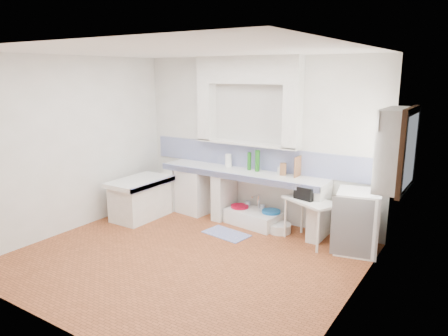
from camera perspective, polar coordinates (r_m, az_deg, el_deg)
The scene contains 36 objects.
floor at distance 6.03m, azimuth -5.28°, elevation -12.06°, with size 4.50×4.50×0.00m, color #9A4D28.
ceiling at distance 5.48m, azimuth -5.91°, elevation 15.57°, with size 4.50×4.50×0.00m, color white.
wall_back at distance 7.23m, azimuth 4.32°, elevation 3.80°, with size 4.50×4.50×0.00m, color white.
wall_front at distance 4.26m, azimuth -22.56°, elevation -3.64°, with size 4.50×4.50×0.00m, color white.
wall_left at distance 7.18m, azimuth -19.82°, elevation 3.01°, with size 4.50×4.50×0.00m, color white.
wall_right at distance 4.57m, azimuth 17.13°, elevation -2.10°, with size 4.50×4.50×0.00m, color white.
alcove_mass at distance 7.08m, azimuth 3.25°, elevation 13.17°, with size 1.90×0.25×0.45m, color white.
window_frame at distance 5.64m, azimuth 22.37°, elevation 2.34°, with size 0.35×0.86×1.06m, color #3A2112.
lace_valance at distance 5.62m, azimuth 21.24°, elevation 6.32°, with size 0.01×0.84×0.24m, color white.
counter_slab at distance 7.13m, azimuth 2.38°, elevation -0.73°, with size 3.00×0.60×0.08m, color white.
counter_lip at distance 6.90m, azimuth 1.20°, elevation -1.19°, with size 3.00×0.04×0.10m, color navy.
counter_pier_left at distance 8.02m, azimuth -6.30°, elevation -2.57°, with size 0.20×0.55×0.82m, color white.
counter_pier_mid at distance 7.43m, azimuth 0.02°, elevation -3.76°, with size 0.20×0.55×0.82m, color white.
counter_pier_right at distance 6.68m, azimuth 12.79°, elevation -6.00°, with size 0.20×0.55×0.82m, color white.
peninsula_top at distance 7.51m, azimuth -11.38°, elevation -1.84°, with size 0.70×1.10×0.08m, color white.
peninsula_base at distance 7.61m, azimuth -11.27°, elevation -4.39°, with size 0.60×1.00×0.62m, color white.
peninsula_lip at distance 7.29m, azimuth -9.52°, elevation -2.21°, with size 0.04×1.10×0.10m, color navy.
backsplash at distance 7.27m, azimuth 4.22°, elevation 1.46°, with size 4.27×0.03×0.40m, color navy.
stove at distance 7.77m, azimuth -3.87°, elevation -3.08°, with size 0.57×0.55×0.81m, color white.
sink at distance 7.19m, azimuth 3.99°, elevation -6.88°, with size 0.92×0.49×0.22m, color white.
side_table at distance 6.53m, azimuth 11.54°, elevation -7.09°, with size 0.81×0.45×0.04m, color white.
fridge at distance 6.34m, azimuth 17.70°, elevation -6.97°, with size 0.58×0.58×0.90m, color white.
bucket_red at distance 7.33m, azimuth 2.14°, elevation -6.17°, with size 0.31×0.31×0.29m, color #B50323.
bucket_orange at distance 7.22m, azimuth 3.94°, elevation -6.69°, with size 0.26×0.26×0.24m, color orange.
bucket_blue at distance 7.11m, azimuth 6.40°, elevation -6.85°, with size 0.31×0.31×0.29m, color #145FAB.
basin_white at distance 6.93m, azimuth 7.56°, elevation -8.09°, with size 0.37×0.37×0.14m, color white.
water_bottle_a at distance 7.43m, azimuth 3.22°, elevation -5.74°, with size 0.09×0.09×0.33m, color silver.
water_bottle_b at distance 7.27m, azimuth 5.22°, elevation -6.23°, with size 0.09×0.09×0.33m, color silver.
black_bag at distance 6.41m, azimuth 10.99°, elevation -3.35°, with size 0.31×0.18×0.19m, color black.
green_bottle_a at distance 7.18m, azimuth 3.44°, elevation 0.93°, with size 0.07×0.07×0.30m, color #1E6619.
green_bottle_b at distance 7.08m, azimuth 4.56°, elevation 0.98°, with size 0.08×0.08×0.36m, color #1E6619.
knife_block at distance 6.87m, azimuth 8.03°, elevation -0.16°, with size 0.10×0.08×0.20m, color #92623A.
cutting_board at distance 6.80m, azimuth 9.97°, elevation 0.18°, with size 0.02×0.24×0.33m, color #92623A.
paper_towel at distance 7.40m, azimuth 0.60°, elevation 1.01°, with size 0.11×0.11×0.23m, color white.
soap_bottle at distance 6.93m, azimuth 7.71°, elevation -0.11°, with size 0.08×0.09×0.18m, color white.
rug at distance 6.81m, azimuth 0.32°, elevation -8.93°, with size 0.73×0.42×0.01m, color #2D399B.
Camera 1 is at (3.41, -4.27, 2.54)m, focal length 33.64 mm.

